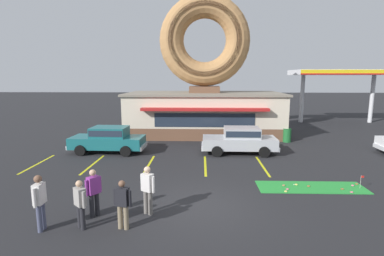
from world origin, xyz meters
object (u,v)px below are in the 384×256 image
object	(u,v)px
car_silver	(240,139)
pedestrian_leather_jacket_man	(80,202)
car_teal	(108,139)
pedestrian_beanie_man	(123,203)
putting_flag_pin	(362,179)
pedestrian_blue_sweater_man	(94,191)
pedestrian_clipboard_woman	(148,188)
golf_ball	(294,185)
trash_bin	(287,135)
pedestrian_hooded_kid	(40,200)

from	to	relation	value
car_silver	pedestrian_leather_jacket_man	distance (m)	11.16
car_teal	pedestrian_beanie_man	bearing A→B (deg)	-70.40
putting_flag_pin	pedestrian_blue_sweater_man	world-z (taller)	pedestrian_blue_sweater_man
putting_flag_pin	pedestrian_clipboard_woman	distance (m)	8.85
golf_ball	trash_bin	distance (m)	9.11
pedestrian_clipboard_woman	trash_bin	bearing A→B (deg)	55.83
trash_bin	pedestrian_hooded_kid	bearing A→B (deg)	-130.40
putting_flag_pin	pedestrian_beanie_man	world-z (taller)	pedestrian_beanie_man
car_teal	pedestrian_beanie_man	world-z (taller)	car_teal
pedestrian_hooded_kid	pedestrian_leather_jacket_man	world-z (taller)	pedestrian_hooded_kid
car_silver	pedestrian_hooded_kid	xyz separation A→B (m)	(-7.18, -9.54, 0.10)
car_teal	car_silver	distance (m)	8.05
car_silver	pedestrian_hooded_kid	bearing A→B (deg)	-126.97
pedestrian_blue_sweater_man	pedestrian_leather_jacket_man	world-z (taller)	pedestrian_blue_sweater_man
putting_flag_pin	pedestrian_blue_sweater_man	xyz separation A→B (m)	(-10.22, -2.78, 0.46)
car_silver	pedestrian_hooded_kid	distance (m)	11.94
car_teal	pedestrian_clipboard_woman	world-z (taller)	pedestrian_clipboard_woman
putting_flag_pin	pedestrian_beanie_man	size ratio (longest dim) A/B	0.35
golf_ball	car_silver	distance (m)	5.79
pedestrian_clipboard_woman	trash_bin	size ratio (longest dim) A/B	1.72
pedestrian_leather_jacket_man	trash_bin	size ratio (longest dim) A/B	1.59
car_teal	car_silver	bearing A→B (deg)	0.31
golf_ball	pedestrian_clipboard_woman	bearing A→B (deg)	-153.78
pedestrian_blue_sweater_man	trash_bin	distance (m)	15.36
pedestrian_hooded_kid	pedestrian_beanie_man	world-z (taller)	pedestrian_hooded_kid
pedestrian_beanie_man	trash_bin	bearing A→B (deg)	56.18
pedestrian_clipboard_woman	trash_bin	distance (m)	14.14
trash_bin	putting_flag_pin	bearing A→B (deg)	-86.74
pedestrian_blue_sweater_man	pedestrian_clipboard_woman	xyz separation A→B (m)	(1.76, 0.22, 0.03)
car_teal	trash_bin	distance (m)	12.32
pedestrian_hooded_kid	pedestrian_beanie_man	size ratio (longest dim) A/B	1.13
pedestrian_hooded_kid	pedestrian_leather_jacket_man	xyz separation A→B (m)	(1.16, 0.15, -0.13)
car_silver	pedestrian_clipboard_woman	world-z (taller)	pedestrian_clipboard_woman
pedestrian_beanie_man	golf_ball	bearing A→B (deg)	31.35
golf_ball	trash_bin	bearing A→B (deg)	76.30
car_silver	putting_flag_pin	bearing A→B (deg)	-53.27
putting_flag_pin	pedestrian_blue_sweater_man	distance (m)	10.60
pedestrian_hooded_kid	pedestrian_clipboard_woman	size ratio (longest dim) A/B	1.04
car_silver	pedestrian_beanie_man	world-z (taller)	car_silver
golf_ball	car_silver	xyz separation A→B (m)	(-1.64, 5.49, 0.82)
putting_flag_pin	car_silver	bearing A→B (deg)	126.73
pedestrian_beanie_man	trash_bin	xyz separation A→B (m)	(8.52, 12.72, -0.35)
golf_ball	putting_flag_pin	xyz separation A→B (m)	(2.67, -0.28, 0.39)
putting_flag_pin	car_teal	distance (m)	13.63
golf_ball	putting_flag_pin	distance (m)	2.72
car_teal	car_silver	size ratio (longest dim) A/B	1.01
car_teal	trash_bin	bearing A→B (deg)	16.00
pedestrian_leather_jacket_man	trash_bin	distance (m)	16.09
car_teal	car_silver	world-z (taller)	same
car_teal	pedestrian_beanie_man	distance (m)	9.90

